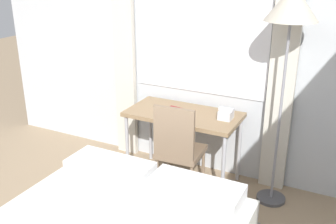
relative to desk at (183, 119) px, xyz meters
name	(u,v)px	position (x,y,z in m)	size (l,w,h in m)	color
wall_back_with_window	(203,42)	(0.04, 0.35, 0.69)	(5.06, 0.13, 2.70)	silver
desk	(183,119)	(0.00, 0.00, 0.00)	(1.09, 0.55, 0.73)	#937551
desk_chair	(178,146)	(0.08, -0.28, -0.16)	(0.42, 0.42, 0.92)	#8C7259
standing_lamp	(291,14)	(0.90, 0.03, 1.04)	(0.43, 0.43, 1.93)	#4C4C51
telephone	(226,114)	(0.42, 0.03, 0.11)	(0.14, 0.14, 0.11)	silver
book	(173,112)	(-0.08, -0.05, 0.08)	(0.23, 0.24, 0.02)	maroon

